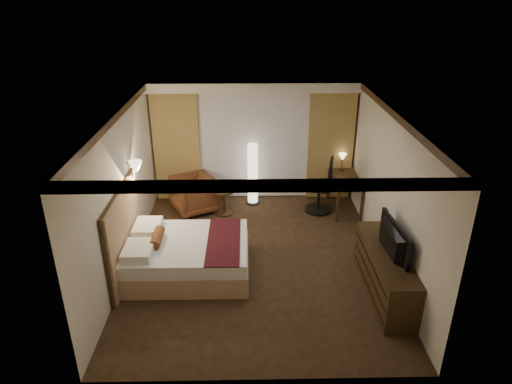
{
  "coord_description": "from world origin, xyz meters",
  "views": [
    {
      "loc": [
        -0.16,
        -6.97,
        4.52
      ],
      "look_at": [
        0.0,
        0.4,
        1.15
      ],
      "focal_mm": 32.0,
      "sensor_mm": 36.0,
      "label": 1
    }
  ],
  "objects_px": {
    "armchair": "(193,193)",
    "side_table": "(223,202)",
    "office_chair": "(319,185)",
    "bed": "(188,256)",
    "television": "(388,233)",
    "floor_lamp": "(253,174)",
    "desk": "(344,194)",
    "dresser": "(385,273)"
  },
  "relations": [
    {
      "from": "armchair",
      "to": "office_chair",
      "type": "relative_size",
      "value": 0.72
    },
    {
      "from": "television",
      "to": "office_chair",
      "type": "bearing_deg",
      "value": 7.17
    },
    {
      "from": "armchair",
      "to": "dresser",
      "type": "distance_m",
      "value": 4.46
    },
    {
      "from": "office_chair",
      "to": "dresser",
      "type": "bearing_deg",
      "value": -64.37
    },
    {
      "from": "side_table",
      "to": "dresser",
      "type": "bearing_deg",
      "value": -46.66
    },
    {
      "from": "side_table",
      "to": "office_chair",
      "type": "height_order",
      "value": "office_chair"
    },
    {
      "from": "bed",
      "to": "side_table",
      "type": "bearing_deg",
      "value": 77.04
    },
    {
      "from": "armchair",
      "to": "desk",
      "type": "height_order",
      "value": "armchair"
    },
    {
      "from": "bed",
      "to": "side_table",
      "type": "xyz_separation_m",
      "value": [
        0.5,
        2.15,
        -0.02
      ]
    },
    {
      "from": "bed",
      "to": "desk",
      "type": "bearing_deg",
      "value": 36.48
    },
    {
      "from": "bed",
      "to": "armchair",
      "type": "bearing_deg",
      "value": 93.59
    },
    {
      "from": "bed",
      "to": "floor_lamp",
      "type": "bearing_deg",
      "value": 66.94
    },
    {
      "from": "bed",
      "to": "television",
      "type": "relative_size",
      "value": 1.81
    },
    {
      "from": "armchair",
      "to": "dresser",
      "type": "bearing_deg",
      "value": 20.25
    },
    {
      "from": "television",
      "to": "floor_lamp",
      "type": "bearing_deg",
      "value": 26.78
    },
    {
      "from": "bed",
      "to": "armchair",
      "type": "xyz_separation_m",
      "value": [
        -0.14,
        2.31,
        0.13
      ]
    },
    {
      "from": "side_table",
      "to": "dresser",
      "type": "distance_m",
      "value": 3.9
    },
    {
      "from": "bed",
      "to": "television",
      "type": "bearing_deg",
      "value": -12.2
    },
    {
      "from": "side_table",
      "to": "television",
      "type": "bearing_deg",
      "value": -46.98
    },
    {
      "from": "armchair",
      "to": "dresser",
      "type": "xyz_separation_m",
      "value": [
        3.31,
        -2.98,
        -0.05
      ]
    },
    {
      "from": "bed",
      "to": "office_chair",
      "type": "relative_size",
      "value": 1.69
    },
    {
      "from": "bed",
      "to": "floor_lamp",
      "type": "relative_size",
      "value": 1.45
    },
    {
      "from": "bed",
      "to": "armchair",
      "type": "distance_m",
      "value": 2.31
    },
    {
      "from": "floor_lamp",
      "to": "desk",
      "type": "xyz_separation_m",
      "value": [
        1.98,
        -0.37,
        -0.33
      ]
    },
    {
      "from": "side_table",
      "to": "floor_lamp",
      "type": "distance_m",
      "value": 0.93
    },
    {
      "from": "desk",
      "to": "office_chair",
      "type": "height_order",
      "value": "office_chair"
    },
    {
      "from": "armchair",
      "to": "side_table",
      "type": "xyz_separation_m",
      "value": [
        0.64,
        -0.15,
        -0.15
      ]
    },
    {
      "from": "desk",
      "to": "television",
      "type": "distance_m",
      "value": 3.07
    },
    {
      "from": "office_chair",
      "to": "desk",
      "type": "bearing_deg",
      "value": 18.9
    },
    {
      "from": "armchair",
      "to": "floor_lamp",
      "type": "relative_size",
      "value": 0.61
    },
    {
      "from": "armchair",
      "to": "side_table",
      "type": "distance_m",
      "value": 0.68
    },
    {
      "from": "armchair",
      "to": "desk",
      "type": "relative_size",
      "value": 0.7
    },
    {
      "from": "office_chair",
      "to": "floor_lamp",
      "type": "bearing_deg",
      "value": 177.44
    },
    {
      "from": "television",
      "to": "armchair",
      "type": "bearing_deg",
      "value": 43.67
    },
    {
      "from": "side_table",
      "to": "office_chair",
      "type": "relative_size",
      "value": 0.47
    },
    {
      "from": "bed",
      "to": "armchair",
      "type": "height_order",
      "value": "armchair"
    },
    {
      "from": "side_table",
      "to": "bed",
      "type": "bearing_deg",
      "value": -102.96
    },
    {
      "from": "bed",
      "to": "desk",
      "type": "xyz_separation_m",
      "value": [
        3.12,
        2.31,
        0.08
      ]
    },
    {
      "from": "bed",
      "to": "side_table",
      "type": "relative_size",
      "value": 3.6
    },
    {
      "from": "desk",
      "to": "office_chair",
      "type": "distance_m",
      "value": 0.61
    },
    {
      "from": "bed",
      "to": "floor_lamp",
      "type": "height_order",
      "value": "floor_lamp"
    },
    {
      "from": "floor_lamp",
      "to": "dresser",
      "type": "bearing_deg",
      "value": -58.78
    }
  ]
}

